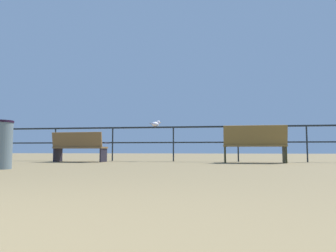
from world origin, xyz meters
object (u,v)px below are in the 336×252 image
seagull_on_rail (156,124)px  trash_bin (1,145)px  bench_near_left (79,146)px  bench_near_right (255,142)px

seagull_on_rail → trash_bin: size_ratio=0.40×
seagull_on_rail → bench_near_left: bearing=-157.6°
bench_near_right → trash_bin: size_ratio=1.86×
bench_near_left → seagull_on_rail: seagull_on_rail is taller
bench_near_right → trash_bin: 6.00m
trash_bin → bench_near_right: bearing=33.6°
bench_near_left → bench_near_right: 5.03m
bench_near_left → bench_near_right: size_ratio=0.95×
bench_near_left → trash_bin: size_ratio=1.76×
bench_near_right → bench_near_left: bearing=180.0°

